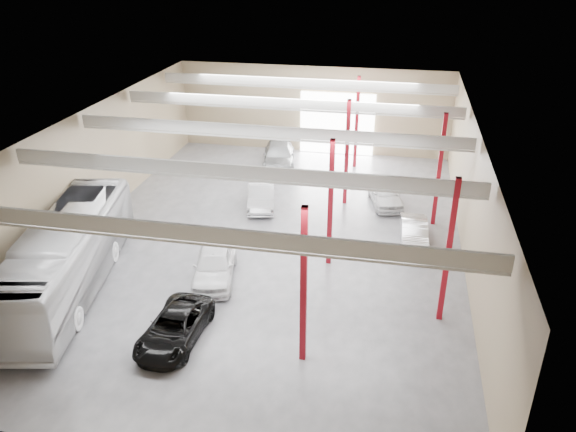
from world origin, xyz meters
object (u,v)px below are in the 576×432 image
(car_row_b, at_px, (261,194))
(black_sedan, at_px, (175,328))
(coach_bus, at_px, (68,255))
(car_right_far, at_px, (385,193))
(car_right_near, at_px, (414,233))
(car_row_c, at_px, (279,155))
(car_row_a, at_px, (214,264))

(car_row_b, bearing_deg, black_sedan, -103.65)
(coach_bus, height_order, car_right_far, coach_bus)
(coach_bus, distance_m, car_right_near, 18.67)
(black_sedan, height_order, car_row_b, car_row_b)
(black_sedan, bearing_deg, car_row_c, 92.37)
(black_sedan, distance_m, car_row_b, 14.44)
(coach_bus, distance_m, black_sedan, 7.40)
(car_right_near, height_order, car_right_far, car_right_far)
(car_row_a, relative_size, car_right_far, 1.10)
(black_sedan, relative_size, car_row_c, 0.82)
(car_right_far, bearing_deg, car_row_c, 132.69)
(black_sedan, xyz_separation_m, car_row_c, (-0.16, 21.94, 0.18))
(car_row_a, distance_m, car_row_c, 16.74)
(car_row_b, distance_m, car_right_near, 10.43)
(car_row_a, relative_size, car_row_c, 0.86)
(car_row_c, bearing_deg, car_row_b, -97.57)
(coach_bus, relative_size, car_row_b, 2.74)
(car_right_far, bearing_deg, car_right_near, -84.05)
(car_row_c, xyz_separation_m, car_right_near, (10.30, -10.90, -0.16))
(car_right_near, bearing_deg, car_row_c, 129.90)
(car_row_c, distance_m, car_right_near, 14.99)
(car_row_a, bearing_deg, car_right_near, 18.12)
(car_row_b, bearing_deg, car_right_far, 0.74)
(car_row_b, xyz_separation_m, car_right_near, (9.86, -3.40, -0.11))
(coach_bus, bearing_deg, car_right_far, 29.94)
(coach_bus, height_order, car_row_c, coach_bus)
(car_right_near, bearing_deg, car_row_a, -153.28)
(black_sedan, xyz_separation_m, car_right_far, (8.26, 16.32, 0.11))
(car_right_far, bearing_deg, coach_bus, -151.83)
(black_sedan, bearing_deg, coach_bus, 157.80)
(car_row_b, bearing_deg, car_row_a, -103.66)
(coach_bus, relative_size, car_right_near, 3.16)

